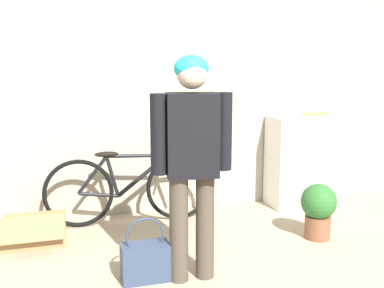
{
  "coord_description": "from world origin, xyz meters",
  "views": [
    {
      "loc": [
        -1.14,
        -1.75,
        1.52
      ],
      "look_at": [
        -0.3,
        1.12,
        0.98
      ],
      "focal_mm": 42.0,
      "sensor_mm": 36.0,
      "label": 1
    }
  ],
  "objects": [
    {
      "name": "side_shelf",
      "position": [
        1.35,
        2.44,
        0.48
      ],
      "size": [
        0.78,
        0.39,
        0.96
      ],
      "color": "white",
      "rests_on": "ground_plane"
    },
    {
      "name": "bicycle",
      "position": [
        -0.55,
        2.37,
        0.35
      ],
      "size": [
        1.6,
        0.46,
        0.72
      ],
      "rotation": [
        0.0,
        0.0,
        -0.05
      ],
      "color": "black",
      "rests_on": "ground_plane"
    },
    {
      "name": "potted_plant",
      "position": [
        0.97,
        1.53,
        0.28
      ],
      "size": [
        0.31,
        0.31,
        0.49
      ],
      "color": "brown",
      "rests_on": "ground_plane"
    },
    {
      "name": "cardboard_box",
      "position": [
        -1.41,
        2.12,
        0.1
      ],
      "size": [
        0.52,
        0.48,
        0.29
      ],
      "color": "#A87F51",
      "rests_on": "ground_plane"
    },
    {
      "name": "handbag",
      "position": [
        -0.62,
        1.19,
        0.15
      ],
      "size": [
        0.34,
        0.18,
        0.46
      ],
      "color": "#334260",
      "rests_on": "ground_plane"
    },
    {
      "name": "wall_back",
      "position": [
        0.0,
        2.68,
        1.3
      ],
      "size": [
        8.0,
        0.07,
        2.6
      ],
      "color": "#B7AD99",
      "rests_on": "ground_plane"
    },
    {
      "name": "banana",
      "position": [
        1.49,
        2.49,
        0.98
      ],
      "size": [
        0.34,
        0.09,
        0.04
      ],
      "color": "#EAD64C",
      "rests_on": "side_shelf"
    },
    {
      "name": "person",
      "position": [
        -0.3,
        1.12,
        0.94
      ],
      "size": [
        0.57,
        0.27,
        1.57
      ],
      "rotation": [
        0.0,
        0.0,
        -0.15
      ],
      "color": "#4C4238",
      "rests_on": "ground_plane"
    }
  ]
}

